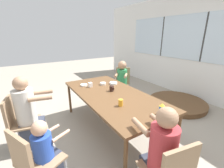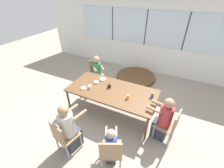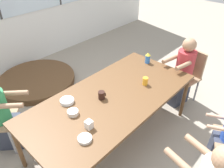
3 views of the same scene
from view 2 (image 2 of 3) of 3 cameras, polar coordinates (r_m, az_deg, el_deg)
name	(u,v)px [view 2 (image 2 of 3)]	position (r m, az deg, el deg)	size (l,w,h in m)	color
ground_plane	(112,111)	(4.18, 0.00, -10.33)	(16.00, 16.00, 0.00)	gray
wall_back_with_windows	(146,34)	(5.80, 12.66, 18.14)	(8.40, 0.08, 2.80)	silver
dining_table	(112,91)	(3.74, 0.00, -2.86)	(2.19, 1.05, 0.72)	brown
chair_for_woman_green_shirt	(96,70)	(5.05, -6.14, 5.23)	(0.57, 0.57, 0.86)	#937556
chair_for_man_blue_shirt	(170,124)	(3.41, 21.38, -14.08)	(0.47, 0.47, 0.86)	#937556
chair_for_man_teal_shirt	(63,135)	(3.16, -18.27, -18.07)	(0.48, 0.48, 0.86)	#937556
chair_for_toddler	(111,151)	(2.83, -0.45, -24.30)	(0.53, 0.53, 0.86)	#937556
person_woman_green_shirt	(97,73)	(4.92, -5.63, 4.33)	(0.53, 0.52, 1.07)	#333847
person_man_blue_shirt	(163,121)	(3.42, 18.82, -13.05)	(0.53, 0.36, 1.11)	#333847
person_man_teal_shirt	(69,129)	(3.19, -15.93, -16.23)	(0.39, 0.57, 1.17)	#333847
person_toddler	(111,147)	(3.00, -0.38, -22.72)	(0.35, 0.43, 0.89)	#333847
coffee_mug	(109,86)	(3.77, -1.09, -0.77)	(0.09, 0.08, 0.10)	black
sippy_cup	(153,94)	(3.57, 15.17, -3.75)	(0.08, 0.08, 0.16)	blue
juice_glass	(128,97)	(3.44, 6.02, -4.91)	(0.07, 0.07, 0.10)	gold
milk_carton_small	(90,87)	(3.79, -8.41, -1.08)	(0.07, 0.07, 0.09)	silver
bowl_white_shallow	(84,88)	(3.82, -10.75, -1.59)	(0.14, 0.14, 0.03)	white
bowl_cereal	(96,82)	(3.98, -6.04, 0.65)	(0.12, 0.12, 0.05)	silver
bowl_fruit	(103,79)	(4.10, -3.58, 1.76)	(0.16, 0.16, 0.04)	silver
folded_table_stack	(136,77)	(5.59, 9.03, 2.67)	(1.39, 1.39, 0.12)	brown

